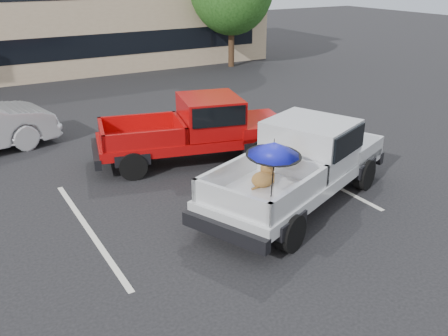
% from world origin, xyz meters
% --- Properties ---
extents(ground, '(90.00, 90.00, 0.00)m').
position_xyz_m(ground, '(0.00, 0.00, 0.00)').
color(ground, black).
rests_on(ground, ground).
extents(stripe_left, '(0.12, 5.00, 0.01)m').
position_xyz_m(stripe_left, '(-3.00, 2.00, 0.00)').
color(stripe_left, silver).
rests_on(stripe_left, ground).
extents(stripe_right, '(0.12, 5.00, 0.01)m').
position_xyz_m(stripe_right, '(3.00, 2.00, 0.00)').
color(stripe_right, silver).
rests_on(stripe_right, ground).
extents(motel_building, '(20.40, 8.40, 6.30)m').
position_xyz_m(motel_building, '(2.00, 20.99, 3.21)').
color(motel_building, tan).
rests_on(motel_building, ground).
extents(silver_pickup, '(6.01, 3.98, 2.06)m').
position_xyz_m(silver_pickup, '(1.80, 0.91, 1.05)').
color(silver_pickup, black).
rests_on(silver_pickup, ground).
extents(red_pickup, '(5.76, 3.16, 1.80)m').
position_xyz_m(red_pickup, '(1.09, 4.41, 0.98)').
color(red_pickup, black).
rests_on(red_pickup, ground).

